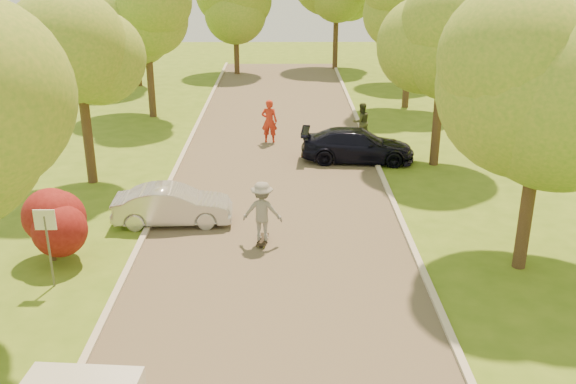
{
  "coord_description": "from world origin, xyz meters",
  "views": [
    {
      "loc": [
        0.25,
        -10.91,
        8.36
      ],
      "look_at": [
        0.38,
        7.48,
        1.3
      ],
      "focal_mm": 40.0,
      "sensor_mm": 36.0,
      "label": 1
    }
  ],
  "objects_px": {
    "person_striped": "(269,121)",
    "person_olive": "(361,122)",
    "dark_sedan": "(357,145)",
    "skateboarder": "(262,211)",
    "silver_sedan": "(173,205)",
    "longboard": "(263,240)",
    "street_sign": "(47,232)"
  },
  "relations": [
    {
      "from": "silver_sedan",
      "to": "person_striped",
      "type": "distance_m",
      "value": 9.57
    },
    {
      "from": "skateboarder",
      "to": "person_olive",
      "type": "bearing_deg",
      "value": -104.5
    },
    {
      "from": "silver_sedan",
      "to": "dark_sedan",
      "type": "distance_m",
      "value": 9.18
    },
    {
      "from": "street_sign",
      "to": "skateboarder",
      "type": "relative_size",
      "value": 1.19
    },
    {
      "from": "person_striped",
      "to": "silver_sedan",
      "type": "bearing_deg",
      "value": 80.64
    },
    {
      "from": "dark_sedan",
      "to": "skateboarder",
      "type": "distance_m",
      "value": 8.71
    },
    {
      "from": "longboard",
      "to": "skateboarder",
      "type": "height_order",
      "value": "skateboarder"
    },
    {
      "from": "silver_sedan",
      "to": "dark_sedan",
      "type": "bearing_deg",
      "value": -48.49
    },
    {
      "from": "dark_sedan",
      "to": "person_olive",
      "type": "xyz_separation_m",
      "value": [
        0.5,
        3.06,
        0.2
      ]
    },
    {
      "from": "dark_sedan",
      "to": "person_striped",
      "type": "distance_m",
      "value": 4.6
    },
    {
      "from": "longboard",
      "to": "skateboarder",
      "type": "xyz_separation_m",
      "value": [
        0.0,
        -0.0,
        0.93
      ]
    },
    {
      "from": "longboard",
      "to": "street_sign",
      "type": "bearing_deg",
      "value": 32.03
    },
    {
      "from": "street_sign",
      "to": "dark_sedan",
      "type": "xyz_separation_m",
      "value": [
        9.1,
        10.47,
        -0.89
      ]
    },
    {
      "from": "dark_sedan",
      "to": "skateboarder",
      "type": "bearing_deg",
      "value": 160.21
    },
    {
      "from": "silver_sedan",
      "to": "street_sign",
      "type": "bearing_deg",
      "value": 146.06
    },
    {
      "from": "longboard",
      "to": "person_olive",
      "type": "bearing_deg",
      "value": -104.5
    },
    {
      "from": "street_sign",
      "to": "silver_sedan",
      "type": "height_order",
      "value": "street_sign"
    },
    {
      "from": "longboard",
      "to": "person_striped",
      "type": "relative_size",
      "value": 0.49
    },
    {
      "from": "dark_sedan",
      "to": "person_olive",
      "type": "distance_m",
      "value": 3.11
    },
    {
      "from": "dark_sedan",
      "to": "person_striped",
      "type": "xyz_separation_m",
      "value": [
        -3.69,
        2.73,
        0.31
      ]
    },
    {
      "from": "skateboarder",
      "to": "person_olive",
      "type": "relative_size",
      "value": 1.05
    },
    {
      "from": "street_sign",
      "to": "person_striped",
      "type": "bearing_deg",
      "value": 67.73
    },
    {
      "from": "skateboarder",
      "to": "person_striped",
      "type": "height_order",
      "value": "person_striped"
    },
    {
      "from": "person_striped",
      "to": "person_olive",
      "type": "xyz_separation_m",
      "value": [
        4.19,
        0.33,
        -0.12
      ]
    },
    {
      "from": "skateboarder",
      "to": "person_striped",
      "type": "distance_m",
      "value": 10.61
    },
    {
      "from": "dark_sedan",
      "to": "longboard",
      "type": "xyz_separation_m",
      "value": [
        -3.69,
        -7.88,
        -0.57
      ]
    },
    {
      "from": "dark_sedan",
      "to": "longboard",
      "type": "height_order",
      "value": "dark_sedan"
    },
    {
      "from": "longboard",
      "to": "person_striped",
      "type": "height_order",
      "value": "person_striped"
    },
    {
      "from": "street_sign",
      "to": "longboard",
      "type": "height_order",
      "value": "street_sign"
    },
    {
      "from": "street_sign",
      "to": "person_striped",
      "type": "height_order",
      "value": "street_sign"
    },
    {
      "from": "longboard",
      "to": "skateboarder",
      "type": "distance_m",
      "value": 0.93
    },
    {
      "from": "silver_sedan",
      "to": "longboard",
      "type": "height_order",
      "value": "silver_sedan"
    }
  ]
}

